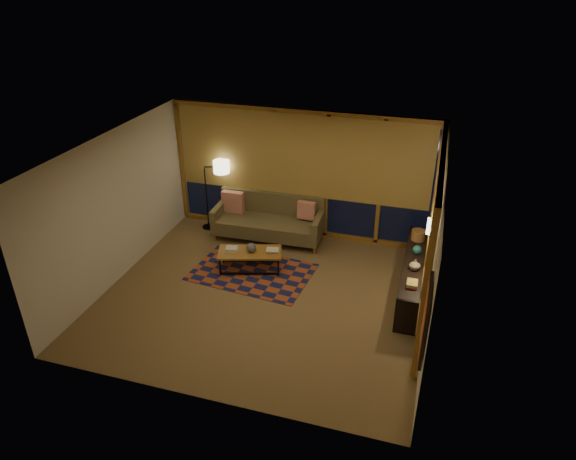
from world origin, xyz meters
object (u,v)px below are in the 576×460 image
(coffee_table, at_px, (250,260))
(bookshelf, at_px, (414,276))
(sofa, at_px, (268,219))
(floor_lamp, at_px, (206,195))

(coffee_table, relative_size, bookshelf, 0.47)
(sofa, distance_m, bookshelf, 3.26)
(sofa, xyz_separation_m, coffee_table, (0.05, -1.26, -0.26))
(sofa, xyz_separation_m, floor_lamp, (-1.43, 0.11, 0.32))
(floor_lamp, height_order, bookshelf, floor_lamp)
(bookshelf, bearing_deg, sofa, 160.37)
(sofa, relative_size, bookshelf, 0.89)
(sofa, xyz_separation_m, bookshelf, (3.07, -1.10, -0.14))
(coffee_table, distance_m, bookshelf, 3.02)
(coffee_table, xyz_separation_m, floor_lamp, (-1.48, 1.36, 0.58))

